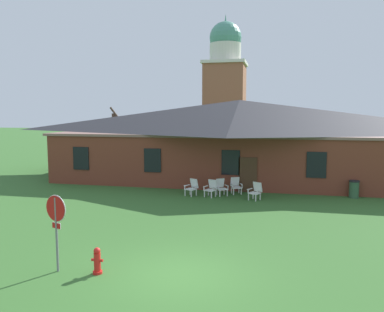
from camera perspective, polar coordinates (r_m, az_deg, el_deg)
The scene contains 12 objects.
ground_plane at distance 11.72m, azimuth -2.02°, elevation -17.26°, with size 200.00×200.00×0.00m, color #336028.
brick_building at distance 28.03m, azimuth 7.01°, elevation 2.58°, with size 25.57×10.40×5.65m.
dome_tower at distance 48.20m, azimuth 4.91°, elevation 9.67°, with size 5.18×5.18×16.65m.
stop_sign at distance 12.13m, azimuth -19.50°, elevation -8.65°, with size 0.77×0.28×2.32m.
lawn_chair_by_porch at distance 22.08m, azimuth 0.02°, elevation -4.61°, with size 0.82×0.85×0.96m.
lawn_chair_near_door at distance 21.83m, azimuth 2.86°, elevation -4.74°, with size 0.78×0.83×0.96m.
lawn_chair_left_end at distance 22.20m, azimuth 4.34°, elevation -4.56°, with size 0.84×0.87×0.96m.
lawn_chair_middle at distance 22.75m, azimuth 6.50°, elevation -4.32°, with size 0.79×0.83×0.96m.
lawn_chair_right_end at distance 21.29m, azimuth 9.42°, elevation -5.10°, with size 0.83×0.86×0.96m.
bare_tree_beside_building at distance 32.65m, azimuth -11.42°, elevation 2.59°, with size 1.52×1.31×5.22m.
fire_hydrant at distance 12.02m, azimuth -13.86°, elevation -14.90°, with size 0.36×0.28×0.79m.
trash_bin at distance 23.31m, azimuth 22.88°, elevation -4.53°, with size 0.56×0.56×0.98m.
Camera 1 is at (2.73, -10.39, 4.69)m, focal length 35.99 mm.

